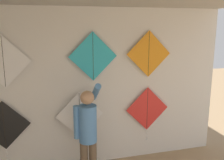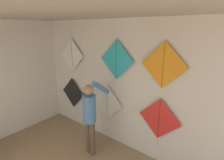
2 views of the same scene
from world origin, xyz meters
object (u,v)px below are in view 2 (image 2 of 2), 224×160
object	(u,v)px
kite_2	(159,120)
kite_3	(72,55)
shopkeeper	(90,113)
kite_1	(107,103)
kite_4	(116,60)
kite_0	(73,94)
kite_5	(163,65)

from	to	relation	value
kite_2	kite_3	bearing A→B (deg)	179.99
kite_2	shopkeeper	bearing A→B (deg)	-153.82
shopkeeper	kite_1	size ratio (longest dim) A/B	1.60
shopkeeper	kite_4	size ratio (longest dim) A/B	2.00
kite_0	shopkeeper	bearing A→B (deg)	-25.39
shopkeeper	kite_3	world-z (taller)	kite_3
shopkeeper	kite_2	bearing A→B (deg)	35.14
kite_3	kite_4	xyz separation A→B (m)	(1.40, 0.00, 0.04)
kite_4	kite_1	bearing A→B (deg)	-179.89
kite_3	kite_1	bearing A→B (deg)	-0.02
kite_0	kite_3	distance (m)	1.07
kite_0	kite_5	world-z (taller)	kite_5
kite_3	kite_5	xyz separation A→B (m)	(2.41, 0.00, 0.05)
kite_2	kite_5	distance (m)	1.05
shopkeeper	kite_3	bearing A→B (deg)	162.07
shopkeeper	kite_0	bearing A→B (deg)	163.57
kite_2	kite_4	distance (m)	1.45
kite_2	kite_5	bearing A→B (deg)	174.50
shopkeeper	kite_4	xyz separation A→B (m)	(0.21, 0.60, 1.05)
kite_0	kite_4	size ratio (longest dim) A/B	1.25
kite_2	kite_4	size ratio (longest dim) A/B	1.25
kite_3	kite_0	bearing A→B (deg)	-179.66
kite_1	kite_2	xyz separation A→B (m)	(1.27, 0.00, -0.00)
kite_2	kite_4	bearing A→B (deg)	179.97
kite_0	kite_5	bearing A→B (deg)	0.01
kite_1	kite_5	world-z (taller)	kite_5
kite_5	kite_3	bearing A→B (deg)	180.00
kite_0	kite_4	xyz separation A→B (m)	(1.48, 0.00, 1.10)
kite_2	kite_4	xyz separation A→B (m)	(-1.01, 0.00, 1.04)
kite_4	kite_5	size ratio (longest dim) A/B	1.00
kite_0	kite_5	size ratio (longest dim) A/B	1.25
shopkeeper	kite_0	world-z (taller)	shopkeeper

